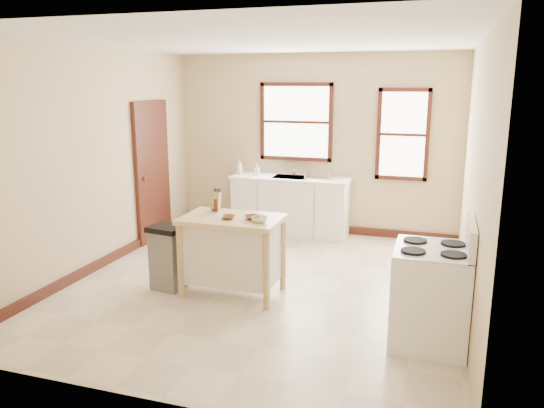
{
  "coord_description": "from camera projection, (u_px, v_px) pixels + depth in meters",
  "views": [
    {
      "loc": [
        1.91,
        -5.65,
        2.37
      ],
      "look_at": [
        -0.03,
        0.4,
        0.9
      ],
      "focal_mm": 35.0,
      "sensor_mm": 36.0,
      "label": 1
    }
  ],
  "objects": [
    {
      "name": "dish_rack",
      "position": [
        319.0,
        175.0,
        8.14
      ],
      "size": [
        0.48,
        0.42,
        0.1
      ],
      "primitive_type": null,
      "rotation": [
        0.0,
        0.0,
        0.32
      ],
      "color": "silver",
      "rests_on": "sink_counter"
    },
    {
      "name": "knife_block",
      "position": [
        216.0,
        202.0,
        6.18
      ],
      "size": [
        0.11,
        0.11,
        0.2
      ],
      "primitive_type": null,
      "rotation": [
        0.0,
        0.0,
        0.13
      ],
      "color": "tan",
      "rests_on": "kitchen_island"
    },
    {
      "name": "door_left",
      "position": [
        153.0,
        172.0,
        7.97
      ],
      "size": [
        0.06,
        0.9,
        2.1
      ],
      "primitive_type": "cube",
      "color": "#3D1410",
      "rests_on": "ground"
    },
    {
      "name": "floor",
      "position": [
        264.0,
        285.0,
        6.34
      ],
      "size": [
        5.0,
        5.0,
        0.0
      ],
      "primitive_type": "plane",
      "color": "beige",
      "rests_on": "ground"
    },
    {
      "name": "soap_bottle_a",
      "position": [
        239.0,
        167.0,
        8.47
      ],
      "size": [
        0.11,
        0.11,
        0.24
      ],
      "primitive_type": "imported",
      "rotation": [
        0.0,
        0.0,
        0.27
      ],
      "color": "#B2B2B2",
      "rests_on": "sink_counter"
    },
    {
      "name": "soap_bottle_b",
      "position": [
        257.0,
        169.0,
        8.41
      ],
      "size": [
        0.09,
        0.09,
        0.18
      ],
      "primitive_type": "imported",
      "rotation": [
        0.0,
        0.0,
        0.17
      ],
      "color": "#B2B2B2",
      "rests_on": "sink_counter"
    },
    {
      "name": "bowl_c",
      "position": [
        259.0,
        220.0,
        5.66
      ],
      "size": [
        0.21,
        0.21,
        0.05
      ],
      "primitive_type": "imported",
      "rotation": [
        0.0,
        0.0,
        0.22
      ],
      "color": "silver",
      "rests_on": "kitchen_island"
    },
    {
      "name": "gas_stove",
      "position": [
        431.0,
        282.0,
        4.83
      ],
      "size": [
        0.73,
        0.74,
        1.18
      ],
      "primitive_type": null,
      "color": "white",
      "rests_on": "ground"
    },
    {
      "name": "wall_back",
      "position": [
        315.0,
        145.0,
        8.34
      ],
      "size": [
        4.5,
        0.04,
        2.8
      ],
      "primitive_type": "cube",
      "color": "tan",
      "rests_on": "ground"
    },
    {
      "name": "wall_right",
      "position": [
        474.0,
        180.0,
        5.36
      ],
      "size": [
        0.04,
        5.0,
        2.8
      ],
      "primitive_type": "cube",
      "color": "tan",
      "rests_on": "ground"
    },
    {
      "name": "wall_left",
      "position": [
        95.0,
        160.0,
        6.69
      ],
      "size": [
        0.04,
        5.0,
        2.8
      ],
      "primitive_type": "cube",
      "color": "tan",
      "rests_on": "ground"
    },
    {
      "name": "bowl_b",
      "position": [
        252.0,
        217.0,
        5.79
      ],
      "size": [
        0.23,
        0.23,
        0.04
      ],
      "primitive_type": "imported",
      "rotation": [
        0.0,
        0.0,
        0.66
      ],
      "color": "brown",
      "rests_on": "kitchen_island"
    },
    {
      "name": "trash_bin",
      "position": [
        168.0,
        257.0,
        6.15
      ],
      "size": [
        0.43,
        0.38,
        0.76
      ],
      "primitive_type": null,
      "rotation": [
        0.0,
        0.0,
        -0.14
      ],
      "color": "slate",
      "rests_on": "ground"
    },
    {
      "name": "bowl_a",
      "position": [
        228.0,
        217.0,
        5.8
      ],
      "size": [
        0.16,
        0.16,
        0.04
      ],
      "primitive_type": "imported",
      "rotation": [
        0.0,
        0.0,
        0.02
      ],
      "color": "brown",
      "rests_on": "kitchen_island"
    },
    {
      "name": "ceiling",
      "position": [
        263.0,
        41.0,
        5.71
      ],
      "size": [
        5.0,
        5.0,
        0.0
      ],
      "primitive_type": "plane",
      "rotation": [
        3.14,
        0.0,
        0.0
      ],
      "color": "white",
      "rests_on": "ground"
    },
    {
      "name": "kitchen_island",
      "position": [
        233.0,
        256.0,
        5.98
      ],
      "size": [
        1.11,
        0.71,
        0.9
      ],
      "primitive_type": null,
      "rotation": [
        0.0,
        0.0,
        0.0
      ],
      "color": "#ECCE8B",
      "rests_on": "ground"
    },
    {
      "name": "window_side",
      "position": [
        403.0,
        135.0,
        7.88
      ],
      "size": [
        0.77,
        0.06,
        1.37
      ],
      "primitive_type": null,
      "color": "#3D1410",
      "rests_on": "wall_back"
    },
    {
      "name": "pepper_grinder",
      "position": [
        216.0,
        206.0,
        6.09
      ],
      "size": [
        0.05,
        0.05,
        0.15
      ],
      "primitive_type": "cylinder",
      "rotation": [
        0.0,
        0.0,
        0.17
      ],
      "color": "#411E11",
      "rests_on": "kitchen_island"
    },
    {
      "name": "sink_counter",
      "position": [
        291.0,
        206.0,
        8.37
      ],
      "size": [
        1.86,
        0.62,
        0.92
      ],
      "primitive_type": null,
      "color": "white",
      "rests_on": "ground"
    },
    {
      "name": "window_main",
      "position": [
        296.0,
        122.0,
        8.34
      ],
      "size": [
        1.17,
        0.06,
        1.22
      ],
      "primitive_type": null,
      "color": "#3D1410",
      "rests_on": "wall_back"
    },
    {
      "name": "faucet",
      "position": [
        294.0,
        168.0,
        8.41
      ],
      "size": [
        0.03,
        0.03,
        0.22
      ],
      "primitive_type": "cylinder",
      "color": "silver",
      "rests_on": "sink_counter"
    },
    {
      "name": "baseboard_left",
      "position": [
        105.0,
        261.0,
        6.99
      ],
      "size": [
        0.04,
        5.0,
        0.12
      ],
      "primitive_type": "cube",
      "color": "#3D1410",
      "rests_on": "ground"
    },
    {
      "name": "baseboard_back",
      "position": [
        313.0,
        227.0,
        8.62
      ],
      "size": [
        4.5,
        0.04,
        0.12
      ],
      "primitive_type": "cube",
      "color": "#3D1410",
      "rests_on": "ground"
    }
  ]
}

